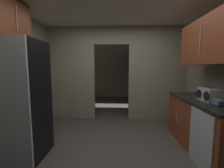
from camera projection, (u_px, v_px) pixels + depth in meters
ground at (115, 154)px, 2.47m from camera, size 20.00×20.00×0.00m
kitchen_overhead_slab at (116, 6)px, 2.72m from camera, size 4.18×7.57×0.06m
kitchen_partition at (118, 72)px, 4.09m from camera, size 3.78×0.12×2.55m
adjoining_room_shell at (117, 72)px, 6.26m from camera, size 3.78×3.22×2.55m
refrigerator at (20, 101)px, 2.31m from camera, size 0.71×0.71×1.86m
lower_cabinet_run at (205, 126)px, 2.54m from camera, size 0.69×1.65×0.90m
dishwasher at (200, 140)px, 2.10m from camera, size 0.02×0.56×0.84m
upper_cabinet_counterside at (211, 41)px, 2.38m from camera, size 0.36×1.49×0.76m
upper_cabinet_fridgeside at (5, 18)px, 2.28m from camera, size 0.36×0.79×0.64m
boombox at (208, 95)px, 2.41m from camera, size 0.19×0.35×0.23m
book_stack at (219, 103)px, 2.11m from camera, size 0.14×0.17×0.09m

